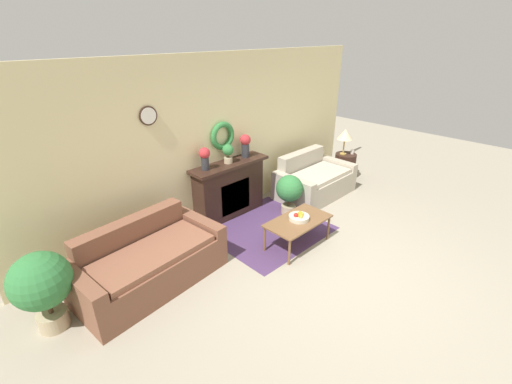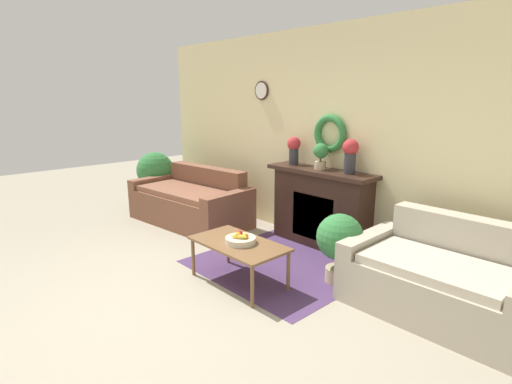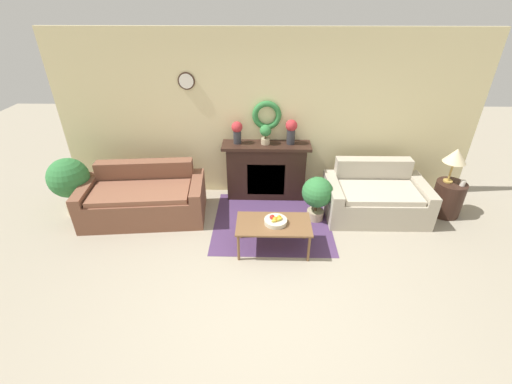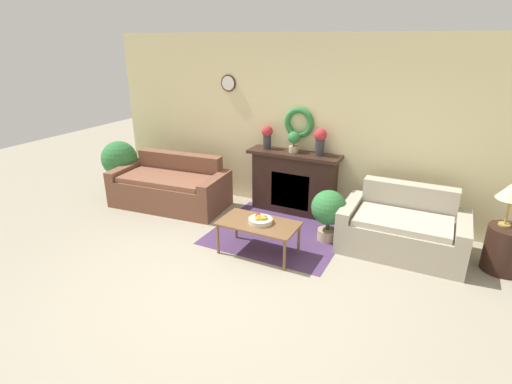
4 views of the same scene
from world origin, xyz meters
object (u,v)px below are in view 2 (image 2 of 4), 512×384
potted_plant_floor_by_loveseat (340,241)px  fireplace (321,207)px  couch_left (191,203)px  vase_on_mantel_right (350,154)px  potted_plant_floor_by_couch (155,173)px  vase_on_mantel_left (294,148)px  potted_plant_on_mantel (321,154)px  fruit_bowl (240,239)px  loveseat_right (441,280)px  coffee_table (239,246)px

potted_plant_floor_by_loveseat → fireplace: bearing=138.5°
couch_left → potted_plant_floor_by_loveseat: (2.70, -0.04, 0.14)m
vase_on_mantel_right → potted_plant_floor_by_couch: (-3.45, -0.60, -0.63)m
fireplace → vase_on_mantel_right: size_ratio=3.60×
vase_on_mantel_right → potted_plant_floor_by_couch: vase_on_mantel_right is taller
potted_plant_floor_by_couch → potted_plant_floor_by_loveseat: bearing=-1.4°
vase_on_mantel_left → potted_plant_on_mantel: bearing=-2.5°
fireplace → fruit_bowl: bearing=-85.2°
loveseat_right → potted_plant_floor_by_couch: bearing=-179.5°
loveseat_right → fireplace: bearing=163.1°
loveseat_right → coffee_table: size_ratio=1.54×
loveseat_right → potted_plant_floor_by_couch: size_ratio=1.64×
potted_plant_floor_by_loveseat → vase_on_mantel_right: bearing=119.4°
loveseat_right → potted_plant_floor_by_loveseat: 0.98m
fruit_bowl → vase_on_mantel_left: size_ratio=0.85×
couch_left → fruit_bowl: couch_left is taller
fruit_bowl → potted_plant_floor_by_loveseat: 1.00m
fruit_bowl → potted_plant_floor_by_loveseat: (0.66, 0.75, -0.03)m
coffee_table → fruit_bowl: (0.02, 0.01, 0.08)m
fireplace → loveseat_right: (1.73, -0.51, -0.20)m
potted_plant_on_mantel → vase_on_mantel_right: bearing=2.8°
loveseat_right → vase_on_mantel_left: size_ratio=4.27×
vase_on_mantel_right → fruit_bowl: bearing=-100.4°
coffee_table → potted_plant_floor_by_couch: (-3.16, 0.85, 0.20)m
couch_left → potted_plant_on_mantel: bearing=13.1°
fireplace → potted_plant_floor_by_couch: bearing=-169.0°
potted_plant_floor_by_couch → potted_plant_on_mantel: bearing=10.8°
vase_on_mantel_right → vase_on_mantel_left: bearing=-180.0°
coffee_table → potted_plant_floor_by_couch: bearing=164.9°
loveseat_right → potted_plant_on_mantel: size_ratio=4.86×
fireplace → potted_plant_on_mantel: potted_plant_on_mantel is taller
couch_left → vase_on_mantel_right: 2.57m
fruit_bowl → potted_plant_floor_by_couch: potted_plant_floor_by_couch is taller
fireplace → potted_plant_floor_by_loveseat: (0.78, -0.69, -0.05)m
fruit_bowl → potted_plant_on_mantel: 1.60m
coffee_table → potted_plant_on_mantel: potted_plant_on_mantel is taller
couch_left → potted_plant_floor_by_loveseat: couch_left is taller
coffee_table → vase_on_mantel_left: size_ratio=2.78×
fireplace → vase_on_mantel_left: bearing=179.3°
couch_left → vase_on_mantel_right: vase_on_mantel_right is taller
loveseat_right → vase_on_mantel_right: 1.71m
fireplace → vase_on_mantel_left: 0.85m
coffee_table → vase_on_mantel_right: size_ratio=2.51×
fireplace → coffee_table: bearing=-86.2°
potted_plant_on_mantel → potted_plant_floor_by_loveseat: potted_plant_on_mantel is taller
vase_on_mantel_left → potted_plant_on_mantel: vase_on_mantel_left is taller
fireplace → potted_plant_floor_by_loveseat: bearing=-41.5°
potted_plant_floor_by_couch → fruit_bowl: bearing=-14.9°
couch_left → potted_plant_on_mantel: (1.90, 0.64, 0.87)m
fruit_bowl → couch_left: bearing=158.9°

